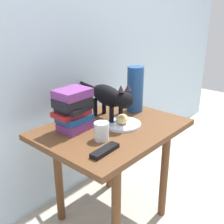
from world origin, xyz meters
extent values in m
plane|color=#B2A899|center=(0.00, 0.00, 0.00)|extent=(6.00, 6.00, 0.00)
cube|color=silver|center=(0.00, 0.40, 1.10)|extent=(4.00, 0.04, 2.20)
cube|color=brown|center=(0.00, 0.00, 0.56)|extent=(0.74, 0.56, 0.03)
cylinder|color=brown|center=(-0.21, -0.21, 0.27)|extent=(0.04, 0.04, 0.55)
cylinder|color=brown|center=(0.21, -0.21, 0.27)|extent=(0.04, 0.04, 0.55)
cylinder|color=brown|center=(-0.21, 0.21, 0.27)|extent=(0.04, 0.04, 0.55)
cylinder|color=brown|center=(0.21, 0.21, 0.27)|extent=(0.04, 0.04, 0.55)
cylinder|color=silver|center=(0.05, -0.03, 0.58)|extent=(0.19, 0.19, 0.01)
ellipsoid|color=#E0BC7A|center=(0.04, -0.04, 0.62)|extent=(0.10, 0.09, 0.05)
cylinder|color=black|center=(0.08, 0.01, 0.63)|extent=(0.02, 0.02, 0.10)
cylinder|color=black|center=(0.02, 0.02, 0.63)|extent=(0.02, 0.02, 0.10)
cylinder|color=black|center=(0.11, 0.16, 0.63)|extent=(0.02, 0.02, 0.10)
cylinder|color=black|center=(0.06, 0.18, 0.63)|extent=(0.02, 0.02, 0.10)
ellipsoid|color=black|center=(0.07, 0.10, 0.71)|extent=(0.15, 0.27, 0.11)
sphere|color=black|center=(0.03, -0.05, 0.73)|extent=(0.09, 0.09, 0.09)
cone|color=#332224|center=(0.05, -0.06, 0.79)|extent=(0.03, 0.03, 0.03)
cone|color=#332224|center=(0.01, -0.05, 0.79)|extent=(0.03, 0.03, 0.03)
cylinder|color=black|center=(0.11, 0.29, 0.72)|extent=(0.06, 0.16, 0.02)
cube|color=#72337A|center=(-0.15, 0.11, 0.60)|extent=(0.17, 0.13, 0.04)
cube|color=#1E4C8C|center=(-0.15, 0.12, 0.64)|extent=(0.16, 0.13, 0.03)
cube|color=maroon|center=(-0.16, 0.13, 0.67)|extent=(0.18, 0.12, 0.03)
cube|color=black|center=(-0.15, 0.12, 0.69)|extent=(0.17, 0.15, 0.02)
cube|color=black|center=(-0.16, 0.12, 0.73)|extent=(0.17, 0.12, 0.04)
cube|color=#72337A|center=(-0.15, 0.12, 0.77)|extent=(0.17, 0.13, 0.04)
cylinder|color=navy|center=(0.27, 0.05, 0.71)|extent=(0.10, 0.10, 0.27)
cylinder|color=silver|center=(-0.15, -0.06, 0.62)|extent=(0.07, 0.07, 0.08)
cylinder|color=silver|center=(-0.15, -0.06, 0.60)|extent=(0.06, 0.06, 0.04)
cube|color=black|center=(-0.23, -0.16, 0.59)|extent=(0.15, 0.05, 0.02)
camera|label=1|loc=(-0.98, -0.86, 1.15)|focal=43.86mm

